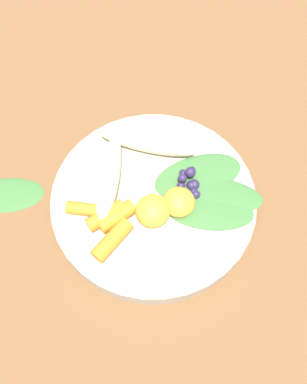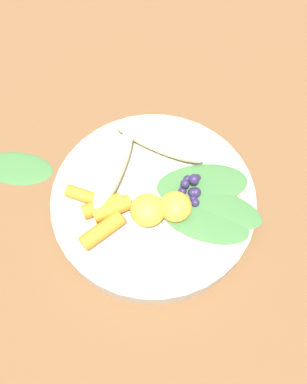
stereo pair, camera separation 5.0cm
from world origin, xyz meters
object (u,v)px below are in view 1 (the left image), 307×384
banana_peeled_left (109,178)px  kale_leaf_stray (6,194)px  bowl (153,201)px  banana_peeled_right (147,142)px  orange_segment_near (179,202)px

banana_peeled_left → kale_leaf_stray: banana_peeled_left is taller
kale_leaf_stray → bowl: bearing=171.8°
banana_peeled_left → kale_leaf_stray: 0.15m
banana_peeled_right → kale_leaf_stray: 0.21m
bowl → orange_segment_near: (-0.04, 0.00, 0.03)m
banana_peeled_right → orange_segment_near: orange_segment_near is taller
bowl → banana_peeled_right: banana_peeled_right is taller
banana_peeled_left → orange_segment_near: (-0.10, -0.01, 0.00)m
banana_peeled_left → orange_segment_near: size_ratio=3.30×
banana_peeled_left → banana_peeled_right: same height
bowl → banana_peeled_right: bearing=-54.9°
bowl → kale_leaf_stray: bearing=23.7°
banana_peeled_left → kale_leaf_stray: (0.13, 0.07, -0.04)m
orange_segment_near → kale_leaf_stray: orange_segment_near is taller
banana_peeled_right → bowl: bearing=111.6°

